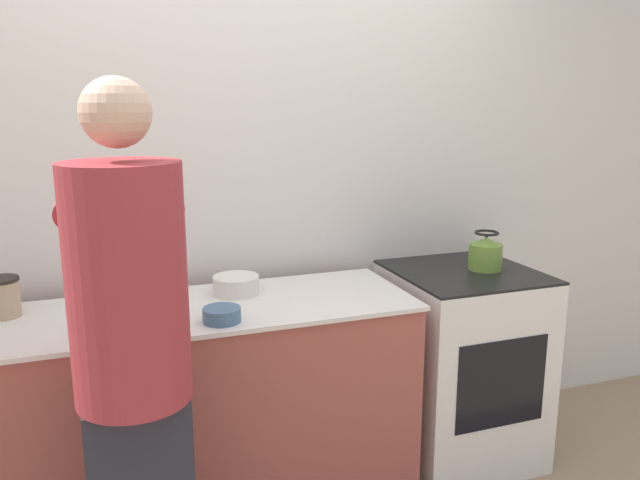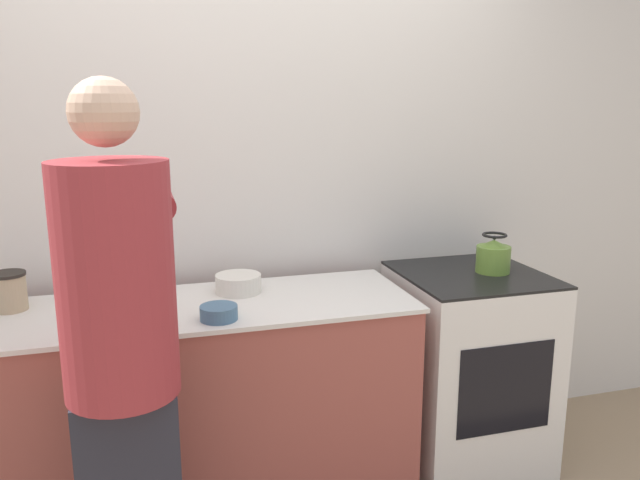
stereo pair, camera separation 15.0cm
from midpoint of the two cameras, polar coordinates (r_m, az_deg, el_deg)
The scene contains 10 objects.
wall_back at distance 2.84m, azimuth -8.37°, elevation 5.02°, with size 8.00×0.05×2.60m.
counter at distance 2.66m, azimuth -13.46°, elevation -15.20°, with size 1.81×0.60×0.89m.
oven at distance 3.06m, azimuth 11.33°, elevation -11.04°, with size 0.63×0.64×0.91m.
person at distance 1.93m, azimuth -18.94°, elevation -10.18°, with size 0.37×0.61×1.74m.
cutting_board at distance 2.35m, azimuth -19.12°, elevation -7.39°, with size 0.34×0.19×0.02m.
knife at distance 2.33m, azimuth -19.15°, elevation -7.25°, with size 0.22×0.06×0.01m.
kettle at distance 2.93m, azimuth 13.48°, elevation -1.21°, with size 0.15×0.15×0.18m.
bowl_prep at distance 2.62m, azimuth -9.32°, elevation -4.09°, with size 0.19×0.19×0.08m.
bowl_mixing at distance 2.31m, azimuth -10.83°, elevation -6.75°, with size 0.14×0.14×0.05m.
canister_jar at distance 2.62m, azimuth -28.58°, elevation -4.64°, with size 0.13×0.13×0.15m.
Camera 1 is at (-0.63, -2.04, 1.67)m, focal length 35.00 mm.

